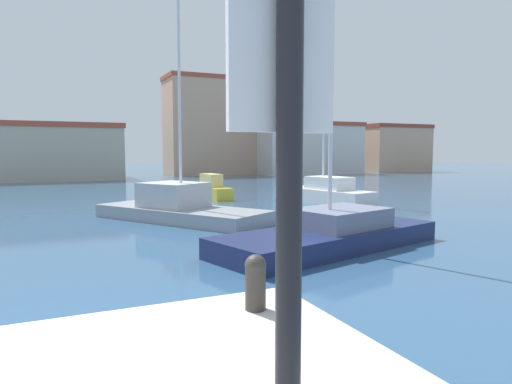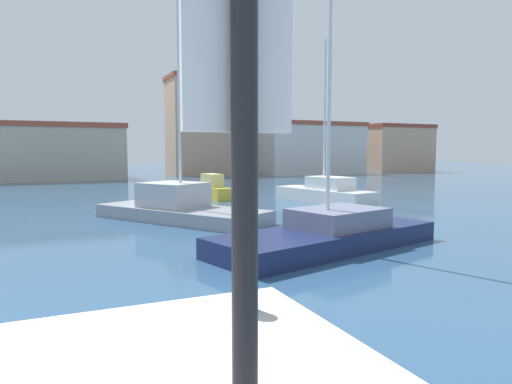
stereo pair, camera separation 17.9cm
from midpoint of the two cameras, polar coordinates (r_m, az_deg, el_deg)
The scene contains 10 objects.
water at distance 29.92m, azimuth 4.97°, elevation -0.49°, with size 160.00×160.00×0.00m, color #2D5175.
mooring_bollard at distance 5.25m, azimuth -1.06°, elevation -10.86°, with size 0.25×0.25×0.63m.
sailboat_navy_center_channel at distance 14.05m, azimuth 9.03°, elevation -4.97°, with size 8.00×4.45×11.13m.
sailboat_white_distant_north at distance 26.41m, azimuth 8.31°, elevation 0.03°, with size 3.11×6.73×9.13m.
sailboat_grey_behind_lamppost at distance 19.70m, azimuth -9.84°, elevation -1.82°, with size 6.40×8.10×10.45m.
motorboat_yellow_distant_east at distance 28.49m, azimuth -5.92°, elevation 0.32°, with size 1.62×4.25×1.52m.
harbor_office at distance 51.04m, azimuth -24.50°, elevation 4.60°, with size 14.03×8.66×5.66m.
waterfront_apartments at distance 57.54m, azimuth -5.04°, elevation 8.14°, with size 12.57×5.69×11.87m.
warehouse_block at distance 59.93m, azimuth 5.53°, elevation 5.45°, with size 13.33×9.75×6.50m.
yacht_club at distance 67.86m, azimuth 16.16°, elevation 5.25°, with size 9.53×7.35×6.54m.
Camera 1 is at (0.24, -5.88, 2.94)m, focal length 32.14 mm.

